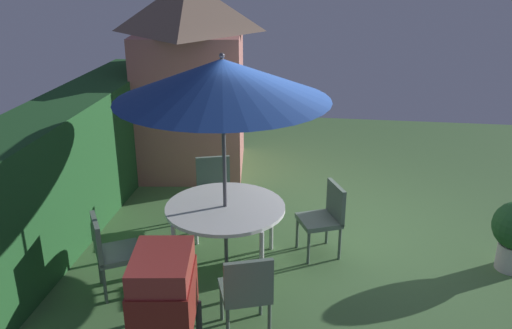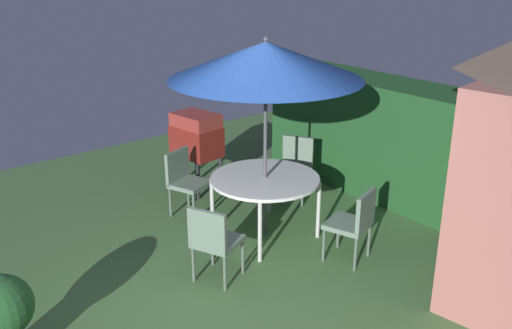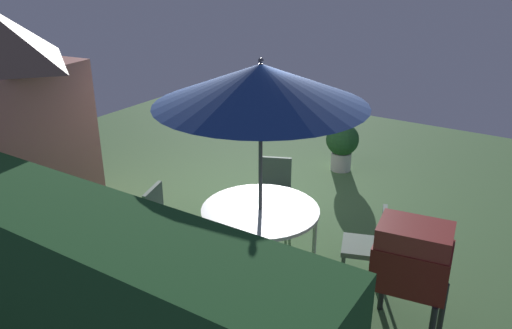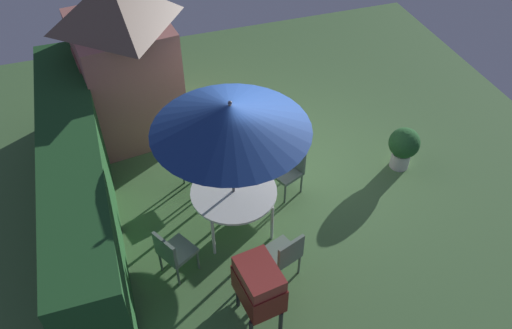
{
  "view_description": "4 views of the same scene",
  "coord_description": "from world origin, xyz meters",
  "px_view_note": "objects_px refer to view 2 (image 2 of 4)",
  "views": [
    {
      "loc": [
        -6.45,
        0.13,
        3.48
      ],
      "look_at": [
        -0.11,
        0.99,
        0.99
      ],
      "focal_mm": 38.17,
      "sensor_mm": 36.0,
      "label": 1
    },
    {
      "loc": [
        4.06,
        -3.03,
        3.43
      ],
      "look_at": [
        -0.42,
        0.64,
        1.26
      ],
      "focal_mm": 39.98,
      "sensor_mm": 36.0,
      "label": 2
    },
    {
      "loc": [
        -3.71,
        5.66,
        3.5
      ],
      "look_at": [
        -0.66,
        0.85,
        1.15
      ],
      "focal_mm": 35.69,
      "sensor_mm": 36.0,
      "label": 3
    },
    {
      "loc": [
        -6.36,
        2.62,
        6.59
      ],
      "look_at": [
        -0.79,
        0.8,
        1.09
      ],
      "focal_mm": 35.83,
      "sensor_mm": 36.0,
      "label": 4
    }
  ],
  "objects_px": {
    "bbq_grill": "(196,136)",
    "chair_toward_hedge": "(355,221)",
    "chair_near_shed": "(185,178)",
    "patio_umbrella": "(266,61)",
    "potted_plant_by_shed": "(2,314)",
    "chair_toward_house": "(295,164)",
    "patio_table": "(265,182)",
    "chair_far_side": "(214,239)"
  },
  "relations": [
    {
      "from": "chair_toward_house",
      "to": "potted_plant_by_shed",
      "type": "distance_m",
      "value": 4.59
    },
    {
      "from": "patio_umbrella",
      "to": "chair_far_side",
      "type": "height_order",
      "value": "patio_umbrella"
    },
    {
      "from": "patio_umbrella",
      "to": "chair_near_shed",
      "type": "bearing_deg",
      "value": -160.53
    },
    {
      "from": "patio_umbrella",
      "to": "chair_near_shed",
      "type": "distance_m",
      "value": 2.15
    },
    {
      "from": "chair_near_shed",
      "to": "chair_toward_house",
      "type": "height_order",
      "value": "same"
    },
    {
      "from": "chair_near_shed",
      "to": "chair_toward_hedge",
      "type": "bearing_deg",
      "value": 18.75
    },
    {
      "from": "patio_umbrella",
      "to": "chair_toward_hedge",
      "type": "distance_m",
      "value": 2.12
    },
    {
      "from": "chair_far_side",
      "to": "chair_toward_house",
      "type": "bearing_deg",
      "value": 116.69
    },
    {
      "from": "patio_umbrella",
      "to": "chair_toward_house",
      "type": "relative_size",
      "value": 2.81
    },
    {
      "from": "patio_umbrella",
      "to": "potted_plant_by_shed",
      "type": "relative_size",
      "value": 2.98
    },
    {
      "from": "potted_plant_by_shed",
      "to": "patio_umbrella",
      "type": "bearing_deg",
      "value": 96.96
    },
    {
      "from": "patio_umbrella",
      "to": "patio_table",
      "type": "bearing_deg",
      "value": -45.0
    },
    {
      "from": "chair_toward_hedge",
      "to": "chair_toward_house",
      "type": "bearing_deg",
      "value": 157.36
    },
    {
      "from": "chair_near_shed",
      "to": "chair_toward_house",
      "type": "relative_size",
      "value": 1.0
    },
    {
      "from": "patio_umbrella",
      "to": "chair_near_shed",
      "type": "xyz_separation_m",
      "value": [
        -1.2,
        -0.42,
        -1.73
      ]
    },
    {
      "from": "chair_near_shed",
      "to": "potted_plant_by_shed",
      "type": "height_order",
      "value": "chair_near_shed"
    },
    {
      "from": "patio_table",
      "to": "chair_toward_house",
      "type": "distance_m",
      "value": 1.33
    },
    {
      "from": "patio_table",
      "to": "potted_plant_by_shed",
      "type": "bearing_deg",
      "value": -83.04
    },
    {
      "from": "bbq_grill",
      "to": "chair_far_side",
      "type": "distance_m",
      "value": 2.67
    },
    {
      "from": "patio_table",
      "to": "potted_plant_by_shed",
      "type": "relative_size",
      "value": 1.61
    },
    {
      "from": "potted_plant_by_shed",
      "to": "chair_toward_hedge",
      "type": "bearing_deg",
      "value": 78.48
    },
    {
      "from": "patio_table",
      "to": "patio_umbrella",
      "type": "xyz_separation_m",
      "value": [
        -0.0,
        0.0,
        1.51
      ]
    },
    {
      "from": "bbq_grill",
      "to": "chair_near_shed",
      "type": "height_order",
      "value": "bbq_grill"
    },
    {
      "from": "bbq_grill",
      "to": "chair_toward_hedge",
      "type": "bearing_deg",
      "value": 3.8
    },
    {
      "from": "chair_near_shed",
      "to": "patio_umbrella",
      "type": "bearing_deg",
      "value": 19.47
    },
    {
      "from": "chair_toward_hedge",
      "to": "chair_toward_house",
      "type": "distance_m",
      "value": 1.97
    },
    {
      "from": "patio_table",
      "to": "chair_toward_hedge",
      "type": "xyz_separation_m",
      "value": [
        1.16,
        0.38,
        -0.22
      ]
    },
    {
      "from": "patio_table",
      "to": "chair_toward_house",
      "type": "relative_size",
      "value": 1.52
    },
    {
      "from": "patio_table",
      "to": "chair_toward_hedge",
      "type": "distance_m",
      "value": 1.24
    },
    {
      "from": "chair_near_shed",
      "to": "potted_plant_by_shed",
      "type": "bearing_deg",
      "value": -61.07
    },
    {
      "from": "bbq_grill",
      "to": "chair_toward_hedge",
      "type": "height_order",
      "value": "bbq_grill"
    },
    {
      "from": "patio_table",
      "to": "bbq_grill",
      "type": "distance_m",
      "value": 1.81
    },
    {
      "from": "patio_table",
      "to": "chair_toward_hedge",
      "type": "bearing_deg",
      "value": 18.0
    },
    {
      "from": "bbq_grill",
      "to": "chair_near_shed",
      "type": "distance_m",
      "value": 0.91
    },
    {
      "from": "chair_toward_house",
      "to": "potted_plant_by_shed",
      "type": "relative_size",
      "value": 1.06
    },
    {
      "from": "bbq_grill",
      "to": "chair_far_side",
      "type": "relative_size",
      "value": 1.33
    },
    {
      "from": "chair_toward_house",
      "to": "chair_near_shed",
      "type": "bearing_deg",
      "value": -109.28
    },
    {
      "from": "bbq_grill",
      "to": "chair_toward_house",
      "type": "distance_m",
      "value": 1.53
    },
    {
      "from": "bbq_grill",
      "to": "chair_near_shed",
      "type": "bearing_deg",
      "value": -45.02
    },
    {
      "from": "patio_table",
      "to": "chair_far_side",
      "type": "height_order",
      "value": "chair_far_side"
    },
    {
      "from": "patio_table",
      "to": "patio_umbrella",
      "type": "bearing_deg",
      "value": 135.0
    },
    {
      "from": "patio_table",
      "to": "chair_near_shed",
      "type": "bearing_deg",
      "value": -160.53
    }
  ]
}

